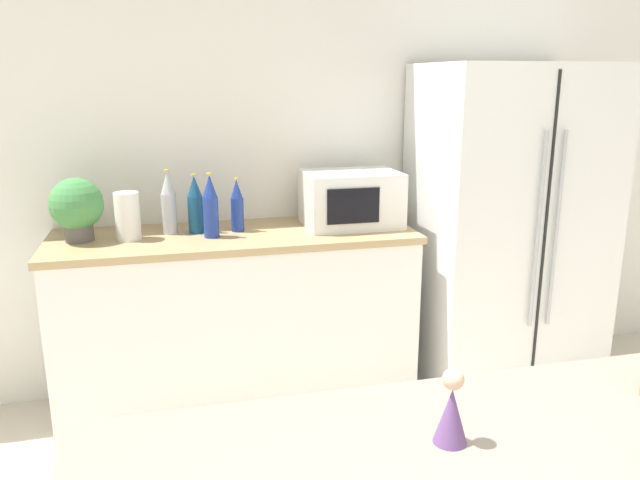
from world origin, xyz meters
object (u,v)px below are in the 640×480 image
object	(u,v)px
refrigerator	(506,231)
microwave	(351,199)
back_bottle_2	(169,203)
potted_plant	(77,207)
back_bottle_1	(195,205)
paper_towel_roll	(128,216)
back_bottle_0	(237,206)
back_bottle_3	(211,207)
wise_man_figurine_crimson	(451,411)

from	to	relation	value
refrigerator	microwave	bearing A→B (deg)	173.86
refrigerator	back_bottle_2	size ratio (longest dim) A/B	5.54
refrigerator	potted_plant	bearing A→B (deg)	177.57
potted_plant	back_bottle_1	world-z (taller)	potted_plant
refrigerator	paper_towel_roll	xyz separation A→B (m)	(-1.96, 0.06, 0.17)
back_bottle_0	back_bottle_2	size ratio (longest dim) A/B	0.85
back_bottle_1	back_bottle_3	world-z (taller)	back_bottle_3
paper_towel_roll	back_bottle_0	bearing A→B (deg)	4.55
back_bottle_1	potted_plant	bearing A→B (deg)	-176.49
back_bottle_0	back_bottle_1	size ratio (longest dim) A/B	0.92
back_bottle_2	back_bottle_1	bearing A→B (deg)	-5.56
potted_plant	paper_towel_roll	size ratio (longest dim) A/B	1.32
paper_towel_roll	microwave	distance (m)	1.11
paper_towel_roll	wise_man_figurine_crimson	distance (m)	2.10
paper_towel_roll	microwave	world-z (taller)	microwave
back_bottle_1	back_bottle_2	xyz separation A→B (m)	(-0.13, 0.01, 0.01)
back_bottle_2	back_bottle_3	xyz separation A→B (m)	(0.19, -0.12, -0.00)
wise_man_figurine_crimson	back_bottle_2	bearing A→B (deg)	104.16
potted_plant	wise_man_figurine_crimson	bearing A→B (deg)	-65.04
potted_plant	back_bottle_1	xyz separation A→B (m)	(0.54, 0.03, -0.03)
microwave	wise_man_figurine_crimson	xyz separation A→B (m)	(-0.40, -2.01, -0.04)
refrigerator	back_bottle_3	distance (m)	1.58
potted_plant	back_bottle_2	bearing A→B (deg)	6.25
back_bottle_2	wise_man_figurine_crimson	bearing A→B (deg)	-75.84
potted_plant	back_bottle_0	world-z (taller)	potted_plant
microwave	back_bottle_3	xyz separation A→B (m)	(-0.72, -0.08, 0.01)
microwave	back_bottle_2	distance (m)	0.92
microwave	back_bottle_0	world-z (taller)	microwave
microwave	back_bottle_1	bearing A→B (deg)	177.49
refrigerator	microwave	size ratio (longest dim) A/B	3.66
potted_plant	back_bottle_3	bearing A→B (deg)	-7.23
paper_towel_roll	microwave	bearing A→B (deg)	1.37
back_bottle_0	back_bottle_1	world-z (taller)	back_bottle_1
refrigerator	back_bottle_0	size ratio (longest dim) A/B	6.54
potted_plant	back_bottle_0	distance (m)	0.75
back_bottle_0	back_bottle_3	xyz separation A→B (m)	(-0.14, -0.09, 0.02)
paper_towel_roll	back_bottle_1	size ratio (longest dim) A/B	0.77
back_bottle_2	back_bottle_3	distance (m)	0.23
refrigerator	microwave	xyz separation A→B (m)	(-0.85, 0.09, 0.20)
potted_plant	microwave	size ratio (longest dim) A/B	0.62
paper_towel_roll	wise_man_figurine_crimson	size ratio (longest dim) A/B	1.40
microwave	back_bottle_3	distance (m)	0.73
back_bottle_0	back_bottle_2	xyz separation A→B (m)	(-0.33, 0.03, 0.02)
refrigerator	back_bottle_3	world-z (taller)	refrigerator
paper_towel_roll	microwave	size ratio (longest dim) A/B	0.47
microwave	wise_man_figurine_crimson	bearing A→B (deg)	-101.17
microwave	back_bottle_2	bearing A→B (deg)	177.07
paper_towel_roll	back_bottle_3	size ratio (longest dim) A/B	0.73
wise_man_figurine_crimson	back_bottle_1	bearing A→B (deg)	100.87
potted_plant	back_bottle_1	distance (m)	0.54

